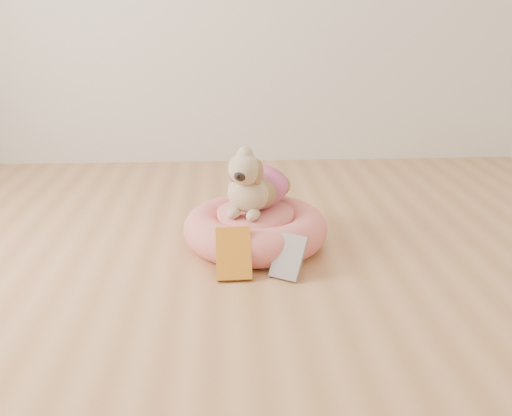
{
  "coord_description": "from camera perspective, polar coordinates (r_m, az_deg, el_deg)",
  "views": [
    {
      "loc": [
        0.04,
        -1.45,
        0.95
      ],
      "look_at": [
        0.17,
        0.75,
        0.18
      ],
      "focal_mm": 40.0,
      "sensor_mm": 36.0,
      "label": 1
    }
  ],
  "objects": [
    {
      "name": "book_white",
      "position": [
        2.14,
        3.27,
        -4.9
      ],
      "size": [
        0.16,
        0.16,
        0.15
      ],
      "primitive_type": "cube",
      "rotation": [
        -0.6,
        0.0,
        -0.55
      ],
      "color": "white",
      "rests_on": "floor"
    },
    {
      "name": "pet_bed",
      "position": [
        2.41,
        -0.07,
        -2.06
      ],
      "size": [
        0.61,
        0.61,
        0.16
      ],
      "color": "#F66075",
      "rests_on": "floor"
    },
    {
      "name": "book_yellow",
      "position": [
        2.13,
        -2.26,
        -4.57
      ],
      "size": [
        0.14,
        0.13,
        0.18
      ],
      "primitive_type": "cube",
      "rotation": [
        -0.55,
        0.0,
        0.04
      ],
      "color": "gold",
      "rests_on": "floor"
    },
    {
      "name": "dog",
      "position": [
        2.36,
        -0.14,
        3.34
      ],
      "size": [
        0.41,
        0.48,
        0.3
      ],
      "primitive_type": null,
      "rotation": [
        0.0,
        0.0,
        -0.39
      ],
      "color": "brown",
      "rests_on": "pet_bed"
    },
    {
      "name": "floor",
      "position": [
        1.73,
        -4.35,
        -14.17
      ],
      "size": [
        4.5,
        4.5,
        0.0
      ],
      "primitive_type": "plane",
      "color": "#B77E4C",
      "rests_on": "ground"
    }
  ]
}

